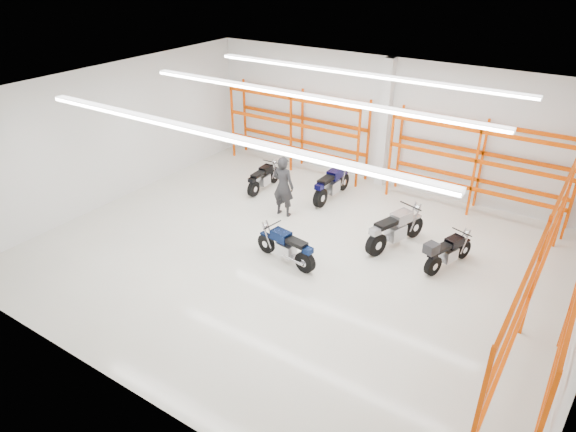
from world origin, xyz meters
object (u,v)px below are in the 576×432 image
Objects in this scene: motorcycle_back_b at (331,185)px; motorcycle_main at (288,248)px; motorcycle_back_c at (394,231)px; motorcycle_back_d at (445,253)px; structural_column at (385,124)px; standing_man at (283,186)px; motorcycle_back_a at (263,179)px.

motorcycle_main is at bearing -76.67° from motorcycle_back_b.
motorcycle_back_c reaches higher than motorcycle_main.
motorcycle_back_d is at bearing -9.89° from motorcycle_back_c.
structural_column is at bearing 119.02° from motorcycle_back_c.
motorcycle_main is at bearing 122.18° from standing_man.
motorcycle_back_a is 0.99× the size of motorcycle_back_d.
motorcycle_back_c is (3.04, -1.76, 0.02)m from motorcycle_back_b.
standing_man is (-1.71, 2.34, 0.53)m from motorcycle_main.
motorcycle_main is 0.45× the size of structural_column.
motorcycle_back_d is 0.96× the size of standing_man.
structural_column is at bearing 131.98° from motorcycle_back_d.
motorcycle_main is 4.22m from motorcycle_back_d.
motorcycle_back_a is 4.67m from structural_column.
motorcycle_back_c is 3.79m from standing_man.
motorcycle_back_b is 3.51m from motorcycle_back_c.
motorcycle_back_b is 2.01m from standing_man.
motorcycle_back_a is 0.42× the size of structural_column.
standing_man is at bearing -111.72° from motorcycle_back_b.
motorcycle_main is at bearing -130.73° from motorcycle_back_c.
motorcycle_main is 0.91× the size of motorcycle_back_b.
standing_man is at bearing 126.14° from motorcycle_main.
motorcycle_back_c is (5.41, -1.09, 0.10)m from motorcycle_back_a.
motorcycle_back_a is at bearing 168.65° from motorcycle_back_c.
motorcycle_back_b is (2.37, 0.68, 0.08)m from motorcycle_back_a.
standing_man is at bearing -179.24° from motorcycle_back_c.
motorcycle_back_a is at bearing -138.83° from structural_column.
standing_man reaches higher than motorcycle_back_a.
motorcycle_back_c is at bearing -60.98° from structural_column.
structural_column reaches higher than standing_man.
motorcycle_main is 0.91× the size of motorcycle_back_c.
structural_column is (3.24, 2.83, 1.82)m from motorcycle_back_a.
motorcycle_back_b reaches higher than motorcycle_back_d.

